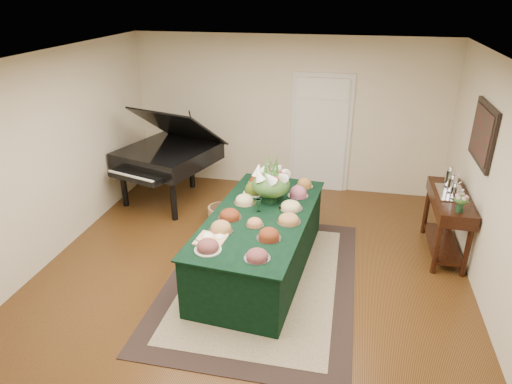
% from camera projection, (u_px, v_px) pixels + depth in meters
% --- Properties ---
extents(ground, '(6.00, 6.00, 0.00)m').
position_uv_depth(ground, '(251.00, 275.00, 5.93)').
color(ground, black).
rests_on(ground, ground).
extents(area_rug, '(2.33, 3.27, 0.01)m').
position_uv_depth(area_rug, '(261.00, 279.00, 5.82)').
color(area_rug, black).
rests_on(area_rug, ground).
extents(kitchen_doorway, '(1.05, 0.07, 2.10)m').
position_uv_depth(kitchen_doorway, '(321.00, 135.00, 8.03)').
color(kitchen_doorway, beige).
rests_on(kitchen_doorway, ground).
extents(buffet_table, '(1.42, 2.65, 0.80)m').
position_uv_depth(buffet_table, '(260.00, 242.00, 5.90)').
color(buffet_table, black).
rests_on(buffet_table, ground).
extents(food_platters, '(1.11, 2.26, 0.13)m').
position_uv_depth(food_platters, '(262.00, 207.00, 5.82)').
color(food_platters, silver).
rests_on(food_platters, buffet_table).
extents(cutting_board, '(0.35, 0.35, 0.10)m').
position_uv_depth(cutting_board, '(211.00, 237.00, 5.17)').
color(cutting_board, tan).
rests_on(cutting_board, buffet_table).
extents(green_goblets, '(0.08, 0.09, 0.18)m').
position_uv_depth(green_goblets, '(258.00, 205.00, 5.78)').
color(green_goblets, black).
rests_on(green_goblets, buffet_table).
extents(floral_centerpiece, '(0.52, 0.52, 0.52)m').
position_uv_depth(floral_centerpiece, '(271.00, 180.00, 5.98)').
color(floral_centerpiece, black).
rests_on(floral_centerpiece, buffet_table).
extents(grand_piano, '(1.80, 1.90, 1.67)m').
position_uv_depth(grand_piano, '(168.00, 155.00, 7.65)').
color(grand_piano, black).
rests_on(grand_piano, ground).
extents(wicker_basket, '(0.39, 0.39, 0.25)m').
position_uv_depth(wicker_basket, '(220.00, 214.00, 7.23)').
color(wicker_basket, '#9B6D3E').
rests_on(wicker_basket, ground).
extents(mahogany_sideboard, '(0.45, 1.28, 0.89)m').
position_uv_depth(mahogany_sideboard, '(449.00, 209.00, 6.14)').
color(mahogany_sideboard, black).
rests_on(mahogany_sideboard, ground).
extents(tea_service, '(0.34, 0.58, 0.30)m').
position_uv_depth(tea_service, '(452.00, 184.00, 6.10)').
color(tea_service, silver).
rests_on(tea_service, mahogany_sideboard).
extents(pink_bouquet, '(0.19, 0.19, 0.24)m').
position_uv_depth(pink_bouquet, '(461.00, 200.00, 5.55)').
color(pink_bouquet, black).
rests_on(pink_bouquet, mahogany_sideboard).
extents(wall_painting, '(0.05, 0.95, 0.75)m').
position_uv_depth(wall_painting, '(483.00, 134.00, 5.66)').
color(wall_painting, black).
rests_on(wall_painting, ground).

